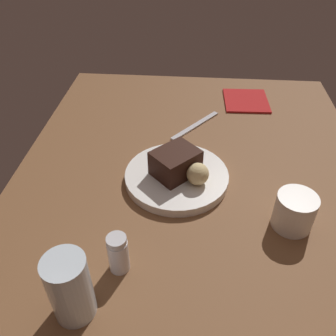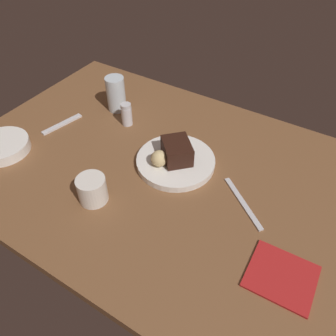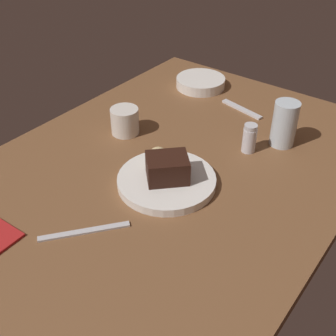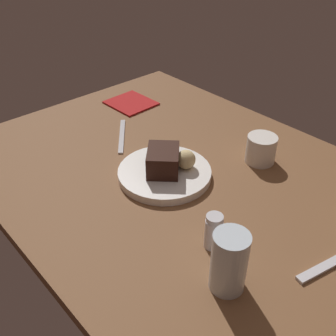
% 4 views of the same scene
% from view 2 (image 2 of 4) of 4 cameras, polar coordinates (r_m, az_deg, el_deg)
% --- Properties ---
extents(dining_table, '(1.20, 0.84, 0.03)m').
position_cam_2_polar(dining_table, '(1.02, -2.16, -0.15)').
color(dining_table, brown).
rests_on(dining_table, ground).
extents(dessert_plate, '(0.23, 0.23, 0.02)m').
position_cam_2_polar(dessert_plate, '(1.01, 1.30, 1.13)').
color(dessert_plate, white).
rests_on(dessert_plate, dining_table).
extents(chocolate_cake_slice, '(0.12, 0.12, 0.06)m').
position_cam_2_polar(chocolate_cake_slice, '(0.99, 1.51, 2.90)').
color(chocolate_cake_slice, black).
rests_on(chocolate_cake_slice, dessert_plate).
extents(bread_roll, '(0.05, 0.05, 0.05)m').
position_cam_2_polar(bread_roll, '(0.97, -1.50, 1.62)').
color(bread_roll, '#DBC184').
rests_on(bread_roll, dessert_plate).
extents(salt_shaker, '(0.04, 0.04, 0.08)m').
position_cam_2_polar(salt_shaker, '(1.16, -7.00, 8.97)').
color(salt_shaker, silver).
rests_on(salt_shaker, dining_table).
extents(water_glass, '(0.07, 0.07, 0.12)m').
position_cam_2_polar(water_glass, '(1.23, -8.78, 12.26)').
color(water_glass, silver).
rests_on(water_glass, dining_table).
extents(side_bowl, '(0.16, 0.16, 0.03)m').
position_cam_2_polar(side_bowl, '(1.17, -26.12, 3.32)').
color(side_bowl, white).
rests_on(side_bowl, dining_table).
extents(coffee_cup, '(0.08, 0.08, 0.07)m').
position_cam_2_polar(coffee_cup, '(0.91, -12.67, -3.56)').
color(coffee_cup, silver).
rests_on(coffee_cup, dining_table).
extents(dessert_spoon, '(0.05, 0.15, 0.01)m').
position_cam_2_polar(dessert_spoon, '(1.22, -17.42, 7.09)').
color(dessert_spoon, silver).
rests_on(dessert_spoon, dining_table).
extents(butter_knife, '(0.16, 0.13, 0.01)m').
position_cam_2_polar(butter_knife, '(0.93, 12.45, -5.86)').
color(butter_knife, silver).
rests_on(butter_knife, dining_table).
extents(folded_napkin, '(0.15, 0.14, 0.01)m').
position_cam_2_polar(folded_napkin, '(0.83, 18.59, -16.92)').
color(folded_napkin, '#B21E1E').
rests_on(folded_napkin, dining_table).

